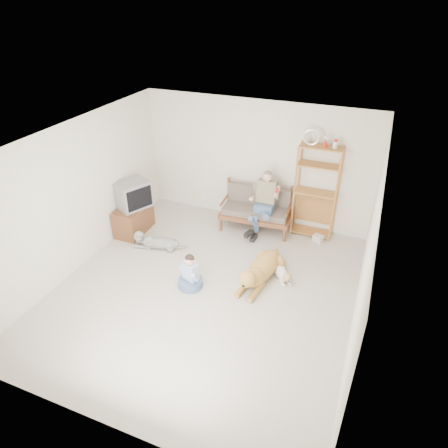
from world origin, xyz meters
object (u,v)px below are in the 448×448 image
at_px(loveseat, 257,208).
at_px(golden_retriever, 260,271).
at_px(tv_stand, 134,219).
at_px(etagere, 316,191).

height_order(loveseat, golden_retriever, loveseat).
bearing_deg(tv_stand, etagere, 19.08).
bearing_deg(tv_stand, golden_retriever, -12.41).
xyz_separation_m(etagere, tv_stand, (-3.58, -1.33, -0.71)).
relative_size(loveseat, tv_stand, 1.69).
xyz_separation_m(loveseat, tv_stand, (-2.41, -1.13, -0.19)).
bearing_deg(golden_retriever, loveseat, 118.13).
relative_size(tv_stand, golden_retriever, 0.54).
distance_m(etagere, tv_stand, 3.89).
bearing_deg(etagere, loveseat, -170.57).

